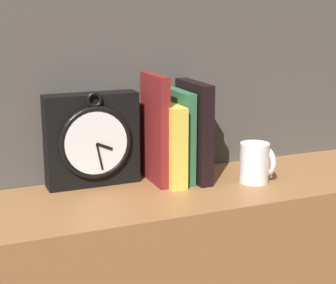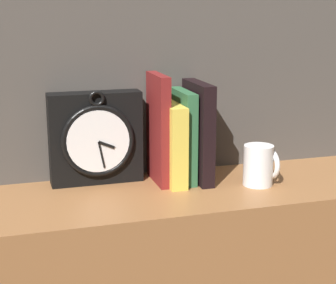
% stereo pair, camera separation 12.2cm
% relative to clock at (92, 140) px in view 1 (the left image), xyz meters
% --- Properties ---
extents(wall_back, '(6.00, 0.05, 2.60)m').
position_rel_clock_xyz_m(wall_back, '(0.14, 0.07, 0.30)').
color(wall_back, '#47423D').
rests_on(wall_back, ground_plane).
extents(clock, '(0.21, 0.07, 0.22)m').
position_rel_clock_xyz_m(clock, '(0.00, 0.00, 0.00)').
color(clock, black).
rests_on(clock, bookshelf).
extents(book_slot0_maroon, '(0.02, 0.13, 0.25)m').
position_rel_clock_xyz_m(book_slot0_maroon, '(0.14, -0.03, 0.02)').
color(book_slot0_maroon, maroon).
rests_on(book_slot0_maroon, bookshelf).
extents(book_slot1_yellow, '(0.04, 0.15, 0.19)m').
position_rel_clock_xyz_m(book_slot1_yellow, '(0.17, -0.04, -0.01)').
color(book_slot1_yellow, gold).
rests_on(book_slot1_yellow, bookshelf).
extents(book_slot2_green, '(0.03, 0.14, 0.21)m').
position_rel_clock_xyz_m(book_slot2_green, '(0.20, -0.03, 0.00)').
color(book_slot2_green, '#2D613B').
rests_on(book_slot2_green, bookshelf).
extents(book_slot3_black, '(0.03, 0.15, 0.23)m').
position_rel_clock_xyz_m(book_slot3_black, '(0.23, -0.04, 0.01)').
color(book_slot3_black, black).
rests_on(book_slot3_black, bookshelf).
extents(book_slot4_brown, '(0.02, 0.11, 0.23)m').
position_rel_clock_xyz_m(book_slot4_brown, '(0.26, -0.02, 0.01)').
color(book_slot4_brown, brown).
rests_on(book_slot4_brown, bookshelf).
extents(mug, '(0.07, 0.07, 0.09)m').
position_rel_clock_xyz_m(mug, '(0.36, -0.12, -0.06)').
color(mug, white).
rests_on(mug, bookshelf).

